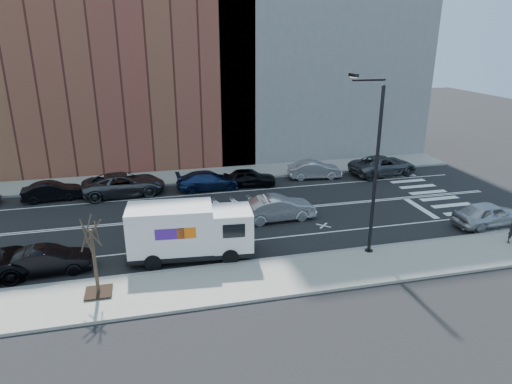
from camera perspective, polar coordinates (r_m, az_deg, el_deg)
name	(u,v)px	position (r m, az deg, el deg)	size (l,w,h in m)	color
ground	(220,215)	(30.29, -4.53, -2.86)	(120.00, 120.00, 0.00)	black
sidewalk_near	(250,280)	(22.49, -0.79, -11.00)	(44.00, 3.60, 0.15)	gray
sidewalk_far	(203,175)	(38.48, -6.68, 2.10)	(44.00, 3.60, 0.15)	gray
curb_near	(242,263)	(24.02, -1.77, -8.86)	(44.00, 0.25, 0.17)	gray
curb_far	(206,182)	(36.78, -6.32, 1.30)	(44.00, 0.25, 0.17)	gray
crosswalk	(433,195)	(36.21, 21.30, -0.39)	(3.00, 14.00, 0.01)	white
road_markings	(220,215)	(30.29, -4.53, -2.85)	(40.00, 8.60, 0.01)	white
bldg_brick	(94,37)	(43.46, -19.56, 17.79)	(26.00, 10.00, 22.00)	brown
bldg_concrete	(315,14)	(46.29, 7.42, 21.21)	(20.00, 10.00, 26.00)	slate
streetlight	(372,161)	(24.51, 14.32, 3.72)	(0.44, 4.02, 9.34)	black
street_tree	(95,268)	(21.92, -19.43, -8.97)	(1.20, 1.20, 3.75)	black
fedex_van	(189,231)	(24.28, -8.36, -4.82)	(6.74, 2.82, 3.00)	black
far_parked_b	(52,191)	(35.72, -24.14, 0.09)	(1.41, 4.04, 1.33)	black
far_parked_c	(124,184)	(34.99, -16.18, 0.95)	(2.73, 5.93, 1.65)	#434449
far_parked_d	(208,180)	(35.05, -6.00, 1.45)	(1.97, 4.83, 1.40)	navy
far_parked_e	(250,178)	(35.56, -0.82, 1.82)	(1.65, 4.10, 1.40)	black
far_parked_f	(315,170)	(37.82, 7.34, 2.78)	(1.51, 4.34, 1.43)	#B5B4B9
far_parked_g	(383,165)	(39.94, 15.62, 3.23)	(2.66, 5.77, 1.60)	#484B50
driving_sedan	(278,208)	(29.20, 2.75, -2.03)	(1.67, 4.78, 1.58)	#B8B9BE
near_parked_rear_a	(48,260)	(25.20, -24.51, -7.79)	(1.45, 4.16, 1.37)	black
near_parked_front	(489,214)	(31.68, 27.11, -2.52)	(1.83, 4.56, 1.55)	#B9BABE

